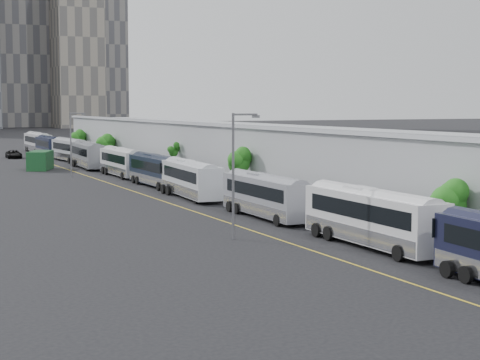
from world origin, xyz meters
TOP-DOWN VIEW (x-y plane):
  - sidewalk at (9.00, 55.00)m, footprint 10.00×170.00m
  - lane_line at (-1.50, 55.00)m, footprint 0.12×160.00m
  - depot at (12.99, 55.00)m, footprint 12.45×160.40m
  - bus_2 at (2.65, 32.06)m, footprint 2.89×12.97m
  - bus_3 at (2.38, 46.86)m, footprint 2.73×12.19m
  - bus_4 at (1.90, 62.45)m, footprint 3.40×12.73m
  - bus_5 at (2.35, 74.48)m, footprint 2.76×12.29m
  - bus_6 at (2.43, 88.32)m, footprint 2.79×12.48m
  - bus_7 at (1.71, 103.13)m, footprint 3.30×13.14m
  - bus_8 at (2.50, 117.91)m, footprint 3.48×12.84m
  - bus_9 at (1.81, 131.76)m, footprint 2.77×12.35m
  - bus_10 at (2.28, 144.90)m, footprint 2.93×13.19m
  - tree_1 at (5.63, 28.34)m, footprint 2.35×2.35m
  - tree_2 at (5.72, 59.50)m, footprint 2.16×2.16m
  - tree_3 at (6.25, 79.53)m, footprint 1.09×1.09m
  - tree_4 at (5.40, 107.34)m, footprint 2.71×2.71m
  - tree_5 at (5.60, 125.73)m, footprint 2.41×2.41m
  - street_lamp_near at (-4.07, 38.57)m, footprint 2.04×0.22m
  - street_lamp_far at (-3.69, 89.18)m, footprint 2.04×0.22m
  - shipping_container at (-5.08, 103.31)m, footprint 4.79×6.69m
  - suv at (-4.59, 129.80)m, footprint 2.49×5.13m

SIDE VIEW (x-z plane):
  - lane_line at x=-1.50m, z-range 0.00..0.02m
  - sidewalk at x=9.00m, z-range 0.00..0.12m
  - suv at x=-4.59m, z-range 0.00..1.41m
  - shipping_container at x=-5.08m, z-range 0.00..2.63m
  - bus_3 at x=2.38m, z-range -0.28..3.27m
  - bus_5 at x=2.35m, z-range -0.28..3.31m
  - bus_9 at x=1.81m, z-range -0.28..3.32m
  - bus_6 at x=2.43m, z-range -0.28..3.36m
  - bus_4 at x=1.90m, z-range -0.29..3.39m
  - bus_8 at x=2.50m, z-range -0.29..3.42m
  - bus_2 at x=2.65m, z-range -0.30..3.49m
  - bus_7 at x=1.71m, z-range -0.30..3.51m
  - bus_10 at x=2.28m, z-range -0.30..3.54m
  - tree_1 at x=5.63m, z-range 1.07..5.59m
  - tree_4 at x=5.40m, z-range 1.02..5.79m
  - tree_3 at x=6.25m, z-range 1.39..5.57m
  - depot at x=12.99m, z-range -0.09..7.11m
  - tree_5 at x=5.60m, z-range 1.18..5.98m
  - tree_2 at x=5.72m, z-range 1.35..6.26m
  - street_lamp_far at x=-3.69m, z-range 0.68..8.86m
  - street_lamp_near at x=-4.07m, z-range 0.68..9.30m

